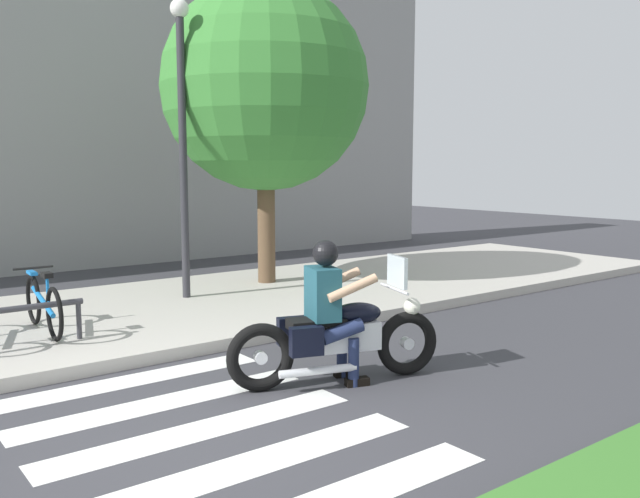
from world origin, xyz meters
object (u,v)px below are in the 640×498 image
at_px(street_lamp, 182,126).
at_px(tree_near_rack, 265,87).
at_px(rider, 330,301).
at_px(bicycle_3, 43,304).
at_px(motorcycle, 338,337).

relative_size(street_lamp, tree_near_rack, 0.88).
bearing_deg(street_lamp, tree_near_rack, 12.93).
distance_m(street_lamp, tree_near_rack, 1.93).
bearing_deg(rider, street_lamp, 83.13).
bearing_deg(rider, bicycle_3, 119.76).
bearing_deg(street_lamp, rider, -96.87).
relative_size(rider, tree_near_rack, 0.28).
xyz_separation_m(bicycle_3, street_lamp, (2.39, 0.99, 2.28)).
bearing_deg(motorcycle, rider, 159.48).
bearing_deg(bicycle_3, rider, -60.24).
bearing_deg(tree_near_rack, street_lamp, -167.07).
distance_m(motorcycle, tree_near_rack, 6.00).
bearing_deg(street_lamp, motorcycle, -95.88).
xyz_separation_m(bicycle_3, tree_near_rack, (4.13, 1.39, 3.00)).
height_order(street_lamp, tree_near_rack, tree_near_rack).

